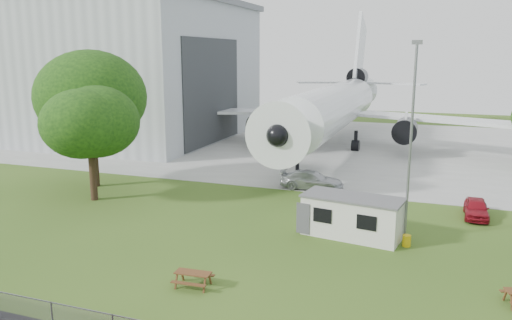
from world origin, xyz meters
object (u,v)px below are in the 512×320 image
(site_cabin, at_px, (352,216))
(picnic_west, at_px, (193,286))
(airliner, at_px, (335,105))
(hangar, at_px, (88,68))

(site_cabin, height_order, picnic_west, site_cabin)
(airliner, bearing_deg, site_cabin, -76.90)
(hangar, bearing_deg, site_cabin, -35.08)
(site_cabin, bearing_deg, hangar, 144.92)
(hangar, distance_m, picnic_west, 54.98)
(airliner, height_order, site_cabin, airliner)
(airliner, relative_size, site_cabin, 6.89)
(hangar, relative_size, picnic_west, 23.89)
(hangar, relative_size, airliner, 0.90)
(hangar, distance_m, airliner, 36.21)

